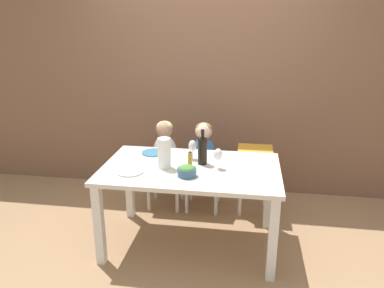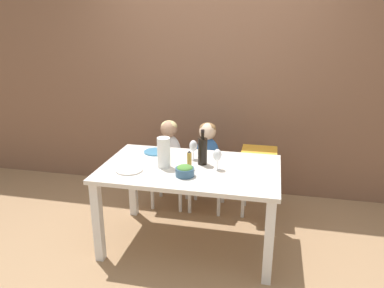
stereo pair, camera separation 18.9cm
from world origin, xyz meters
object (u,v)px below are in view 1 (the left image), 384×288
at_px(paper_towel_roll, 164,153).
at_px(dinner_plate_back_left, 154,153).
at_px(person_child_center, 204,144).
at_px(wine_glass_far, 192,146).
at_px(person_child_left, 165,142).
at_px(wine_bottle, 202,150).
at_px(chair_far_center, 203,174).
at_px(salad_bowl_large, 187,171).
at_px(wine_glass_near, 218,155).
at_px(dinner_plate_front_left, 130,172).
at_px(chair_far_left, 166,172).
at_px(chair_right_highchair, 255,163).

height_order(paper_towel_roll, dinner_plate_back_left, paper_towel_roll).
distance_m(person_child_center, wine_glass_far, 0.53).
height_order(person_child_left, wine_bottle, wine_bottle).
height_order(wine_bottle, wine_glass_far, wine_bottle).
xyz_separation_m(wine_glass_far, dinner_plate_back_left, (-0.38, 0.09, -0.11)).
xyz_separation_m(chair_far_center, salad_bowl_large, (-0.02, -0.88, 0.40)).
bearing_deg(wine_glass_far, person_child_left, 125.86).
xyz_separation_m(person_child_center, paper_towel_roll, (-0.24, -0.74, 0.15)).
height_order(wine_glass_near, dinner_plate_back_left, wine_glass_near).
relative_size(salad_bowl_large, dinner_plate_back_left, 0.69).
distance_m(person_child_left, wine_glass_far, 0.64).
relative_size(wine_glass_far, dinner_plate_back_left, 0.80).
distance_m(dinner_plate_front_left, dinner_plate_back_left, 0.48).
bearing_deg(chair_far_center, chair_far_left, 180.00).
bearing_deg(wine_glass_far, wine_glass_near, -37.96).
relative_size(chair_far_left, person_child_left, 0.92).
bearing_deg(wine_bottle, dinner_plate_back_left, 157.86).
bearing_deg(paper_towel_roll, wine_glass_far, 49.65).
height_order(chair_far_left, salad_bowl_large, salad_bowl_large).
height_order(chair_far_center, paper_towel_roll, paper_towel_roll).
distance_m(wine_glass_near, dinner_plate_front_left, 0.73).
xyz_separation_m(person_child_center, dinner_plate_back_left, (-0.41, -0.41, 0.03)).
relative_size(chair_right_highchair, person_child_center, 1.41).
relative_size(person_child_left, dinner_plate_back_left, 2.22).
bearing_deg(wine_glass_near, wine_bottle, 148.11).
distance_m(person_child_center, dinner_plate_back_left, 0.58).
relative_size(chair_far_center, dinner_plate_back_left, 2.04).
xyz_separation_m(chair_far_center, wine_glass_far, (-0.04, -0.50, 0.48)).
distance_m(paper_towel_roll, wine_glass_far, 0.31).
distance_m(chair_right_highchair, dinner_plate_back_left, 1.04).
bearing_deg(person_child_center, paper_towel_roll, -107.68).
bearing_deg(chair_right_highchair, person_child_left, 179.90).
distance_m(wine_bottle, dinner_plate_back_left, 0.53).
xyz_separation_m(chair_right_highchair, wine_bottle, (-0.46, -0.60, 0.32)).
xyz_separation_m(wine_glass_near, dinner_plate_front_left, (-0.69, -0.19, -0.11)).
bearing_deg(wine_bottle, chair_far_center, 96.12).
distance_m(wine_bottle, paper_towel_roll, 0.33).
xyz_separation_m(chair_right_highchair, salad_bowl_large, (-0.54, -0.88, 0.24)).
relative_size(person_child_center, dinner_plate_front_left, 2.22).
relative_size(paper_towel_roll, dinner_plate_front_left, 1.17).
distance_m(paper_towel_roll, dinner_plate_back_left, 0.39).
height_order(salad_bowl_large, dinner_plate_front_left, salad_bowl_large).
xyz_separation_m(person_child_center, wine_bottle, (0.06, -0.61, 0.15)).
xyz_separation_m(wine_bottle, dinner_plate_back_left, (-0.48, 0.19, -0.12)).
xyz_separation_m(wine_glass_near, dinner_plate_back_left, (-0.62, 0.28, -0.11)).
height_order(wine_bottle, wine_glass_near, wine_bottle).
bearing_deg(dinner_plate_back_left, salad_bowl_large, -50.43).
height_order(chair_far_left, chair_right_highchair, chair_right_highchair).
bearing_deg(wine_glass_near, wine_glass_far, 142.04).
bearing_deg(person_child_center, chair_far_center, -90.00).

